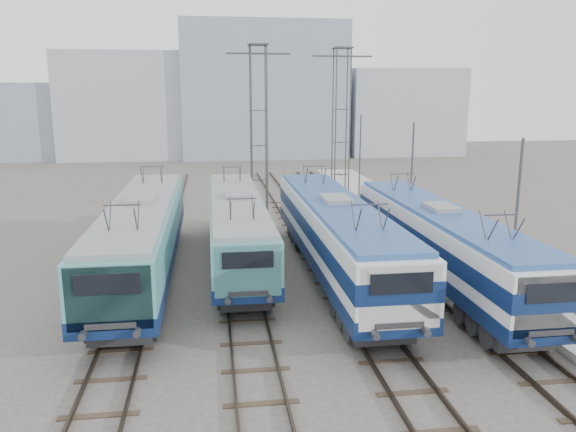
# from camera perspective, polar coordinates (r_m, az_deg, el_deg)

# --- Properties ---
(ground) EXTENTS (160.00, 160.00, 0.00)m
(ground) POSITION_cam_1_polar(r_m,az_deg,el_deg) (20.73, 2.60, -12.47)
(ground) COLOR #514C47
(platform) EXTENTS (4.00, 70.00, 0.30)m
(platform) POSITION_cam_1_polar(r_m,az_deg,el_deg) (31.01, 18.72, -4.31)
(platform) COLOR #9E9E99
(platform) RESTS_ON ground
(locomotive_far_left) EXTENTS (2.93, 18.51, 3.48)m
(locomotive_far_left) POSITION_cam_1_polar(r_m,az_deg,el_deg) (27.03, -14.59, -1.74)
(locomotive_far_left) COLOR #0C1E49
(locomotive_far_left) RESTS_ON ground
(locomotive_center_left) EXTENTS (2.73, 17.24, 3.24)m
(locomotive_center_left) POSITION_cam_1_polar(r_m,az_deg,el_deg) (28.82, -5.21, -0.81)
(locomotive_center_left) COLOR #0C1E49
(locomotive_center_left) RESTS_ON ground
(locomotive_center_right) EXTENTS (2.94, 18.57, 3.49)m
(locomotive_center_right) POSITION_cam_1_polar(r_m,az_deg,el_deg) (26.35, 4.93, -1.59)
(locomotive_center_right) COLOR #0C1E49
(locomotive_center_right) RESTS_ON ground
(locomotive_far_right) EXTENTS (2.77, 17.52, 3.29)m
(locomotive_far_right) POSITION_cam_1_polar(r_m,az_deg,el_deg) (26.35, 15.27, -2.28)
(locomotive_far_right) COLOR #0C1E49
(locomotive_far_right) RESTS_ON ground
(catenary_tower_west) EXTENTS (4.50, 1.20, 12.00)m
(catenary_tower_west) POSITION_cam_1_polar(r_m,az_deg,el_deg) (40.69, -2.99, 9.45)
(catenary_tower_west) COLOR #3F4247
(catenary_tower_west) RESTS_ON ground
(catenary_tower_east) EXTENTS (4.50, 1.20, 12.00)m
(catenary_tower_east) POSITION_cam_1_polar(r_m,az_deg,el_deg) (43.69, 5.42, 9.61)
(catenary_tower_east) COLOR #3F4247
(catenary_tower_east) RESTS_ON ground
(mast_front) EXTENTS (0.12, 0.12, 7.00)m
(mast_front) POSITION_cam_1_polar(r_m,az_deg,el_deg) (24.35, 22.11, -0.90)
(mast_front) COLOR #3F4247
(mast_front) RESTS_ON ground
(mast_mid) EXTENTS (0.12, 0.12, 7.00)m
(mast_mid) POSITION_cam_1_polar(r_m,az_deg,el_deg) (35.05, 12.41, 3.54)
(mast_mid) COLOR #3F4247
(mast_mid) RESTS_ON ground
(mast_rear) EXTENTS (0.12, 0.12, 7.00)m
(mast_rear) POSITION_cam_1_polar(r_m,az_deg,el_deg) (46.39, 7.32, 5.83)
(mast_rear) COLOR #3F4247
(mast_rear) RESTS_ON ground
(building_west) EXTENTS (18.00, 12.00, 14.00)m
(building_west) POSITION_cam_1_polar(r_m,az_deg,el_deg) (81.19, -15.59, 10.73)
(building_west) COLOR #A1A8B4
(building_west) RESTS_ON ground
(building_center) EXTENTS (22.00, 14.00, 18.00)m
(building_center) POSITION_cam_1_polar(r_m,az_deg,el_deg) (80.83, -2.62, 12.57)
(building_center) COLOR #8692A5
(building_center) RESTS_ON ground
(building_east) EXTENTS (16.00, 12.00, 12.00)m
(building_east) POSITION_cam_1_polar(r_m,az_deg,el_deg) (85.09, 11.16, 10.33)
(building_east) COLOR #A1A8B4
(building_east) RESTS_ON ground
(building_far_west) EXTENTS (14.00, 10.00, 10.00)m
(building_far_west) POSITION_cam_1_polar(r_m,az_deg,el_deg) (84.82, -26.40, 8.60)
(building_far_west) COLOR #8692A5
(building_far_west) RESTS_ON ground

